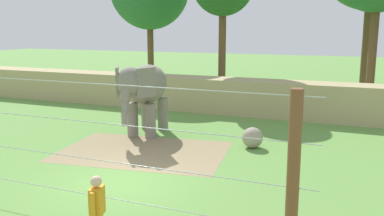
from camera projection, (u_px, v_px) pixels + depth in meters
name	position (u px, v px, depth m)	size (l,w,h in m)	color
ground_plane	(118.00, 182.00, 12.33)	(120.00, 120.00, 0.00)	#609342
dirt_patch	(143.00, 151.00, 15.38)	(5.98, 4.12, 0.01)	#937F5B
embankment_wall	(231.00, 96.00, 22.20)	(36.00, 1.80, 1.80)	tan
elephant	(145.00, 88.00, 17.40)	(1.80, 4.02, 2.98)	gray
enrichment_ball	(252.00, 138.00, 15.78)	(0.78, 0.78, 0.78)	gray
cable_fence	(63.00, 146.00, 9.92)	(11.71, 0.25, 3.37)	brown
zookeeper	(98.00, 212.00, 8.17)	(0.32, 0.57, 1.67)	#33384C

